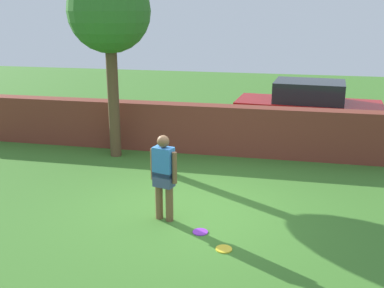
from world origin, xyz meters
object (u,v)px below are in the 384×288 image
Objects in this scene: person at (164,174)px; car at (308,110)px; tree at (109,14)px; frisbee_yellow at (224,249)px; frisbee_purple at (200,232)px.

car reaches higher than person.
tree is 17.50× the size of frisbee_yellow.
frisbee_purple is 1.00× the size of frisbee_yellow.
person reaches higher than frisbee_purple.
person is 6.87m from car.
car is (2.69, 6.32, -0.04)m from person.
tree is 6.40m from car.
frisbee_yellow is at bearing 83.25° from car.
car is (4.99, 2.88, -2.78)m from tree.
frisbee_purple is at bearing -10.96° from person.
car reaches higher than frisbee_purple.
tree is at bearing 128.63° from frisbee_purple.
person reaches higher than frisbee_yellow.
person is at bearing 153.73° from frisbee_purple.
frisbee_yellow is at bearing -45.44° from frisbee_purple.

